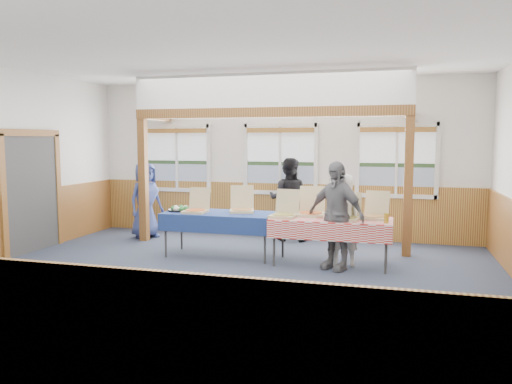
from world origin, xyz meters
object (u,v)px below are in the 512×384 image
woman_white (344,220)px  woman_black (288,199)px  table_left (220,216)px  person_grey (336,216)px  man_blue (146,200)px  table_right (331,222)px

woman_white → woman_black: (-1.26, 1.77, 0.08)m
table_left → woman_black: 1.87m
person_grey → man_blue: bearing=-173.1°
woman_white → woman_black: 2.18m
table_left → woman_white: (2.10, -0.11, 0.03)m
man_blue → person_grey: size_ratio=0.92×
woman_black → man_blue: (-2.86, -0.52, -0.05)m
woman_white → man_blue: size_ratio=0.95×
table_right → woman_white: bearing=-10.2°
table_right → woman_black: (-1.07, 1.78, 0.12)m
table_right → woman_white: size_ratio=1.37×
table_right → woman_black: bearing=108.2°
woman_white → person_grey: (-0.10, -0.23, 0.10)m
table_right → woman_white: 0.20m
table_left → woman_black: (0.84, 1.66, 0.12)m
table_left → person_grey: 2.03m
table_left → woman_white: 2.10m
woman_white → table_left: bearing=-16.0°
woman_white → woman_black: woman_black is taller
woman_black → man_blue: size_ratio=1.06×
woman_white → woman_black: size_ratio=0.90×
man_blue → person_grey: bearing=-85.3°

